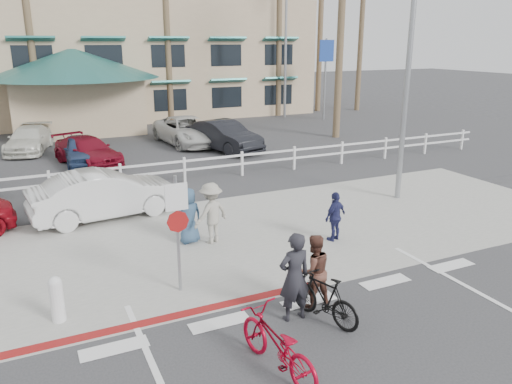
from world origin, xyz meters
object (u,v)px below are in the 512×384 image
sign_post (178,228)px  car_white_sedan (105,194)px  bike_red (277,345)px  bike_black (324,298)px

sign_post → car_white_sedan: sign_post is taller
car_white_sedan → sign_post: bearing=179.5°
sign_post → bike_red: size_ratio=1.48×
sign_post → bike_red: 3.56m
sign_post → bike_black: 3.36m
car_white_sedan → bike_red: bearing=-179.2°
bike_red → car_white_sedan: bearing=-92.0°
bike_red → bike_black: bearing=-157.2°
car_white_sedan → bike_black: bearing=-167.7°
bike_red → bike_black: size_ratio=1.20×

